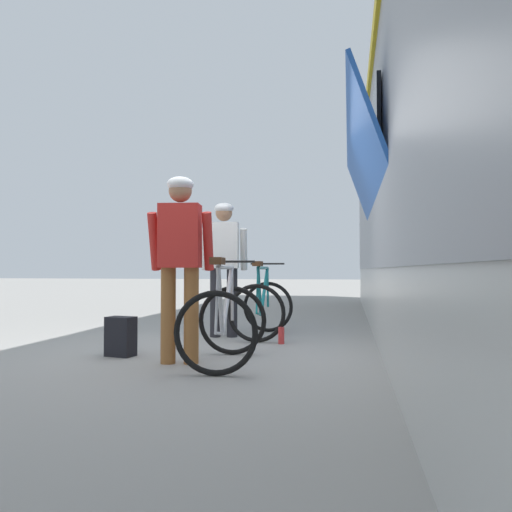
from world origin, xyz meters
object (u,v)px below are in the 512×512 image
backpack_on_platform (121,336)px  water_bottle_near_the_bikes (281,336)px  bicycle_far_silver (225,321)px  cyclist_far_in_red (180,251)px  cyclist_near_in_white (224,257)px  bicycle_near_teal (263,306)px  water_bottle_by_the_backpack (122,344)px

backpack_on_platform → water_bottle_near_the_bikes: size_ratio=2.02×
bicycle_far_silver → water_bottle_near_the_bikes: bicycle_far_silver is taller
cyclist_far_in_red → water_bottle_near_the_bikes: bearing=60.5°
cyclist_near_in_white → bicycle_far_silver: bearing=-75.1°
backpack_on_platform → cyclist_far_in_red: bearing=-8.6°
cyclist_far_in_red → bicycle_near_teal: size_ratio=1.62×
bicycle_far_silver → water_bottle_near_the_bikes: bearing=75.5°
bicycle_near_teal → water_bottle_near_the_bikes: (0.32, -0.55, -0.30)m
cyclist_near_in_white → bicycle_far_silver: 1.97m
cyclist_near_in_white → water_bottle_by_the_backpack: 1.86m
cyclist_near_in_white → water_bottle_by_the_backpack: bearing=-117.6°
backpack_on_platform → water_bottle_by_the_backpack: bearing=123.2°
water_bottle_by_the_backpack → cyclist_far_in_red: bearing=-27.8°
water_bottle_near_the_bikes → cyclist_far_in_red: bearing=-119.5°
water_bottle_by_the_backpack → bicycle_far_silver: bearing=-17.5°
bicycle_far_silver → water_bottle_by_the_backpack: bicycle_far_silver is taller
cyclist_far_in_red → bicycle_near_teal: (0.45, 1.92, -0.65)m
bicycle_near_teal → water_bottle_near_the_bikes: bearing=-59.5°
bicycle_near_teal → water_bottle_by_the_backpack: bearing=-129.5°
cyclist_far_in_red → water_bottle_near_the_bikes: cyclist_far_in_red is taller
bicycle_far_silver → water_bottle_by_the_backpack: 1.31m
backpack_on_platform → water_bottle_by_the_backpack: (-0.07, 0.16, -0.11)m
cyclist_far_in_red → water_bottle_by_the_backpack: size_ratio=9.60×
bicycle_near_teal → water_bottle_by_the_backpack: (-1.24, -1.50, -0.31)m
cyclist_far_in_red → water_bottle_near_the_bikes: (0.78, 1.37, -0.96)m
water_bottle_by_the_backpack → bicycle_near_teal: bearing=50.5°
backpack_on_platform → water_bottle_near_the_bikes: 1.87m
cyclist_far_in_red → water_bottle_by_the_backpack: bearing=152.2°
cyclist_far_in_red → water_bottle_by_the_backpack: cyclist_far_in_red is taller
bicycle_near_teal → bicycle_far_silver: bearing=-90.7°
cyclist_near_in_white → bicycle_far_silver: size_ratio=1.55×
bicycle_near_teal → backpack_on_platform: 2.05m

